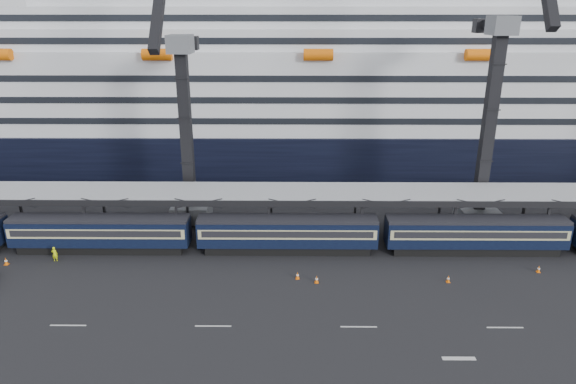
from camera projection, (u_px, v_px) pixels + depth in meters
The scene contains 13 objects.
ground at pixel (376, 301), 45.90m from camera, with size 260.00×260.00×0.00m, color black.
lane_markings at pixel (488, 336), 40.90m from camera, with size 111.00×4.27×0.02m.
train at pixel (319, 233), 54.61m from camera, with size 133.05×3.00×4.05m.
canopy at pixel (359, 193), 57.32m from camera, with size 130.00×6.25×5.53m.
cruise_ship at pixel (331, 88), 85.08m from camera, with size 214.09×28.84×34.00m.
crane_dark_near at pixel (185, 125), 59.56m from camera, with size 4.50×17.75×35.08m.
crane_dark_mid at pixel (492, 115), 57.86m from camera, with size 4.50×18.24×39.64m.
worker at pixel (55, 254), 52.95m from camera, with size 0.58×0.38×1.60m, color #D7EB0C.
traffic_cone_b at pixel (6, 261), 52.31m from camera, with size 0.41×0.41×0.81m.
traffic_cone_c at pixel (298, 275), 49.58m from camera, with size 0.37×0.37×0.73m.
traffic_cone_d at pixel (317, 279), 48.84m from camera, with size 0.38×0.38×0.77m.
traffic_cone_e at pixel (448, 279), 48.97m from camera, with size 0.36×0.36×0.72m.
traffic_cone_f at pixel (539, 269), 50.82m from camera, with size 0.36×0.36×0.73m.
Camera 1 is at (-7.52, -40.02, 24.61)m, focal length 32.00 mm.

